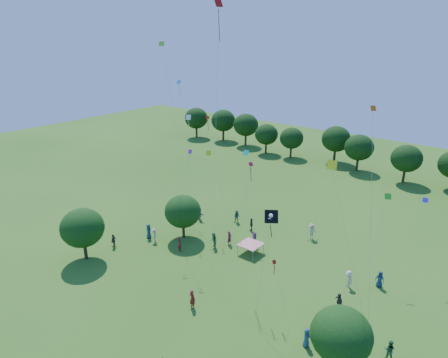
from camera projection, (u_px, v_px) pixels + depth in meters
near_tree_west at (82, 228)px, 40.60m from camera, size 4.43×4.43×5.59m
near_tree_north at (183, 211)px, 45.10m from camera, size 4.13×4.13×5.14m
near_tree_east at (341, 335)px, 26.10m from camera, size 4.08×4.08×5.49m
treeline at (372, 149)px, 66.37m from camera, size 88.01×8.77×6.77m
tent_red_stripe at (251, 244)px, 42.55m from camera, size 2.20×2.20×1.10m
tent_blue at (330, 323)px, 30.99m from camera, size 2.20×2.20×1.10m
crowd_person_0 at (380, 279)px, 36.94m from camera, size 0.82×0.47×1.61m
crowd_person_1 at (192, 299)px, 34.10m from camera, size 0.67×0.46×1.72m
crowd_person_2 at (389, 350)px, 28.70m from camera, size 0.85×0.56×1.59m
crowd_person_3 at (312, 231)px, 45.62m from camera, size 1.25×1.24×1.86m
crowd_person_4 at (251, 225)px, 47.47m from camera, size 0.98×0.99×1.63m
crowd_person_5 at (200, 214)px, 50.31m from camera, size 1.62×1.13×1.64m
crowd_person_6 at (149, 231)px, 45.77m from camera, size 0.97×0.84×1.73m
crowd_person_7 at (229, 238)px, 44.30m from camera, size 0.43×0.64×1.67m
crowd_person_8 at (237, 217)px, 49.50m from camera, size 0.91×0.76×1.62m
crowd_person_9 at (154, 235)px, 45.01m from camera, size 1.09×1.00×1.57m
crowd_person_10 at (114, 241)px, 43.91m from camera, size 0.72×0.98×1.52m
crowd_person_11 at (254, 239)px, 44.09m from camera, size 1.16×1.64×1.66m
crowd_person_12 at (307, 338)px, 29.86m from camera, size 0.84×0.85×1.57m
crowd_person_13 at (180, 244)px, 42.99m from camera, size 0.74×0.62×1.71m
crowd_person_14 at (214, 241)px, 43.57m from camera, size 0.96×0.97×1.80m
crowd_person_15 at (348, 279)px, 36.88m from camera, size 1.19×1.04×1.69m
crowd_person_16 at (339, 302)px, 33.76m from camera, size 1.07×0.93×1.69m
pirate_kite at (271, 218)px, 29.94m from camera, size 1.15×1.75×8.42m
red_high_kite at (218, 53)px, 37.50m from camera, size 5.62×7.95×23.92m
small_kite_0 at (244, 196)px, 33.82m from camera, size 0.39×4.14×10.72m
small_kite_1 at (371, 202)px, 25.43m from camera, size 2.45×1.59×16.78m
small_kite_2 at (206, 160)px, 50.69m from camera, size 0.68×3.88×6.88m
small_kite_3 at (169, 89)px, 45.16m from camera, size 1.92×2.38×20.09m
small_kite_4 at (178, 125)px, 42.17m from camera, size 1.61×0.37×16.45m
small_kite_5 at (188, 165)px, 44.69m from camera, size 1.39×1.79×8.79m
small_kite_6 at (188, 131)px, 49.57m from camera, size 2.19×2.61×11.42m
small_kite_7 at (246, 163)px, 44.14m from camera, size 0.80×0.59×8.84m
small_kite_8 at (276, 271)px, 31.90m from camera, size 1.72×0.62×3.91m
small_kite_9 at (212, 142)px, 46.79m from camera, size 1.61×1.59×12.01m
small_kite_10 at (341, 210)px, 24.46m from camera, size 3.98×1.61×13.81m
small_kite_11 at (385, 206)px, 36.68m from camera, size 0.68×2.76×7.08m
small_kite_12 at (414, 214)px, 36.88m from camera, size 3.37×4.67×6.66m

